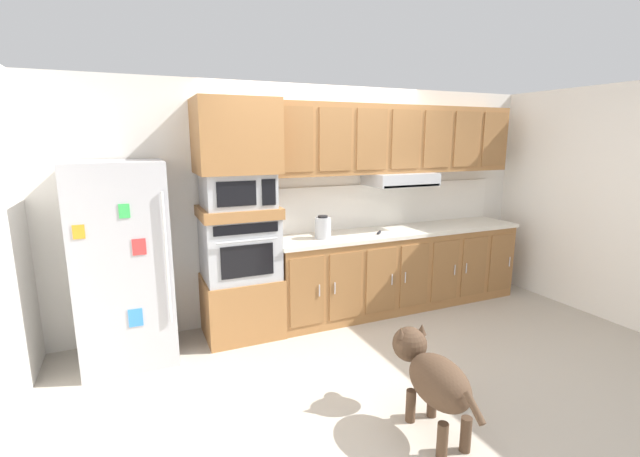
# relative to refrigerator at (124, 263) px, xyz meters

# --- Properties ---
(ground_plane) EXTENTS (9.60, 9.60, 0.00)m
(ground_plane) POSITION_rel_refrigerator_xyz_m (2.01, -0.68, -0.88)
(ground_plane) COLOR #B2A899
(back_kitchen_wall) EXTENTS (6.20, 0.12, 2.50)m
(back_kitchen_wall) POSITION_rel_refrigerator_xyz_m (2.01, 0.43, 0.37)
(back_kitchen_wall) COLOR silver
(back_kitchen_wall) RESTS_ON ground
(side_panel_right) EXTENTS (0.12, 7.10, 2.50)m
(side_panel_right) POSITION_rel_refrigerator_xyz_m (4.81, -0.68, 0.37)
(side_panel_right) COLOR white
(side_panel_right) RESTS_ON ground
(refrigerator) EXTENTS (0.76, 0.73, 1.76)m
(refrigerator) POSITION_rel_refrigerator_xyz_m (0.00, 0.00, 0.00)
(refrigerator) COLOR #ADADB2
(refrigerator) RESTS_ON ground
(oven_base_cabinet) EXTENTS (0.74, 0.62, 0.60)m
(oven_base_cabinet) POSITION_rel_refrigerator_xyz_m (1.04, 0.07, -0.58)
(oven_base_cabinet) COLOR #996638
(oven_base_cabinet) RESTS_ON ground
(built_in_oven) EXTENTS (0.70, 0.62, 0.60)m
(built_in_oven) POSITION_rel_refrigerator_xyz_m (1.04, 0.07, 0.02)
(built_in_oven) COLOR #A8AAAF
(built_in_oven) RESTS_ON oven_base_cabinet
(appliance_mid_shelf) EXTENTS (0.74, 0.62, 0.10)m
(appliance_mid_shelf) POSITION_rel_refrigerator_xyz_m (1.04, 0.07, 0.37)
(appliance_mid_shelf) COLOR #996638
(appliance_mid_shelf) RESTS_ON built_in_oven
(microwave) EXTENTS (0.64, 0.54, 0.32)m
(microwave) POSITION_rel_refrigerator_xyz_m (1.04, 0.07, 0.58)
(microwave) COLOR #A8AAAF
(microwave) RESTS_ON appliance_mid_shelf
(appliance_upper_cabinet) EXTENTS (0.74, 0.62, 0.68)m
(appliance_upper_cabinet) POSITION_rel_refrigerator_xyz_m (1.04, 0.07, 1.08)
(appliance_upper_cabinet) COLOR #996638
(appliance_upper_cabinet) RESTS_ON microwave
(lower_cabinet_run) EXTENTS (2.98, 0.63, 0.88)m
(lower_cabinet_run) POSITION_rel_refrigerator_xyz_m (2.90, 0.07, -0.44)
(lower_cabinet_run) COLOR #996638
(lower_cabinet_run) RESTS_ON ground
(countertop_slab) EXTENTS (3.02, 0.64, 0.04)m
(countertop_slab) POSITION_rel_refrigerator_xyz_m (2.90, 0.07, 0.02)
(countertop_slab) COLOR silver
(countertop_slab) RESTS_ON lower_cabinet_run
(backsplash_panel) EXTENTS (3.02, 0.02, 0.50)m
(backsplash_panel) POSITION_rel_refrigerator_xyz_m (2.90, 0.36, 0.29)
(backsplash_panel) COLOR white
(backsplash_panel) RESTS_ON countertop_slab
(upper_cabinet_with_hood) EXTENTS (2.98, 0.48, 0.88)m
(upper_cabinet_with_hood) POSITION_rel_refrigerator_xyz_m (2.90, 0.19, 1.02)
(upper_cabinet_with_hood) COLOR #996638
(upper_cabinet_with_hood) RESTS_ON backsplash_panel
(screwdriver) EXTENTS (0.17, 0.17, 0.03)m
(screwdriver) POSITION_rel_refrigerator_xyz_m (2.56, -0.04, 0.05)
(screwdriver) COLOR black
(screwdriver) RESTS_ON countertop_slab
(electric_kettle) EXTENTS (0.17, 0.17, 0.24)m
(electric_kettle) POSITION_rel_refrigerator_xyz_m (1.90, 0.02, 0.15)
(electric_kettle) COLOR #A8AAAF
(electric_kettle) RESTS_ON countertop_slab
(dog) EXTENTS (0.36, 1.01, 0.63)m
(dog) POSITION_rel_refrigerator_xyz_m (1.85, -1.88, -0.48)
(dog) COLOR #473323
(dog) RESTS_ON ground
(dog_food_bowl) EXTENTS (0.20, 0.20, 0.06)m
(dog_food_bowl) POSITION_rel_refrigerator_xyz_m (2.20, -1.73, -0.85)
(dog_food_bowl) COLOR #B2B7BC
(dog_food_bowl) RESTS_ON ground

